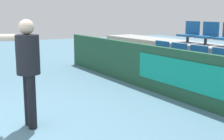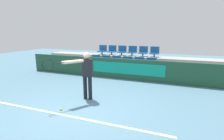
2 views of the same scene
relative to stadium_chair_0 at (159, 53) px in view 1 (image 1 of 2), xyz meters
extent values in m
cube|color=#1E4C33|center=(1.54, -0.69, -0.23)|extent=(10.14, 0.12, 1.00)
cube|color=#0F937A|center=(2.06, -0.76, -0.18)|extent=(3.55, 0.02, 0.55)
cube|color=#9E9E99|center=(1.54, -0.12, -0.49)|extent=(9.74, 1.00, 0.47)
cylinder|color=#333333|center=(0.00, -0.07, -0.18)|extent=(0.07, 0.07, 0.16)
cube|color=#195693|center=(0.00, -0.07, -0.07)|extent=(0.48, 0.36, 0.05)
cube|color=#195693|center=(0.00, 0.10, 0.12)|extent=(0.48, 0.04, 0.34)
cylinder|color=#333333|center=(0.62, -0.07, -0.18)|extent=(0.07, 0.07, 0.16)
cube|color=#195693|center=(0.62, -0.07, -0.07)|extent=(0.48, 0.36, 0.05)
cube|color=#195693|center=(0.62, 0.10, 0.12)|extent=(0.48, 0.04, 0.34)
cylinder|color=#333333|center=(1.23, -0.07, -0.18)|extent=(0.07, 0.07, 0.16)
cube|color=#195693|center=(1.23, -0.07, -0.07)|extent=(0.48, 0.36, 0.05)
cube|color=#195693|center=(1.23, 0.10, 0.12)|extent=(0.48, 0.04, 0.34)
cylinder|color=#333333|center=(1.85, -0.07, -0.18)|extent=(0.07, 0.07, 0.16)
cube|color=#195693|center=(1.85, -0.07, -0.07)|extent=(0.48, 0.36, 0.05)
cube|color=#195693|center=(1.85, 0.10, 0.12)|extent=(0.48, 0.04, 0.34)
cylinder|color=#333333|center=(0.00, 0.93, 0.29)|extent=(0.07, 0.07, 0.16)
cube|color=#195693|center=(0.00, 0.93, 0.40)|extent=(0.48, 0.36, 0.05)
cube|color=#195693|center=(0.00, 1.09, 0.59)|extent=(0.48, 0.04, 0.34)
cylinder|color=#333333|center=(0.62, 0.93, 0.29)|extent=(0.07, 0.07, 0.16)
cube|color=#195693|center=(0.62, 0.93, 0.40)|extent=(0.48, 0.36, 0.05)
cube|color=#195693|center=(0.62, 1.09, 0.59)|extent=(0.48, 0.04, 0.34)
cylinder|color=black|center=(1.43, -3.64, -0.32)|extent=(0.13, 0.13, 0.81)
cylinder|color=black|center=(1.61, -3.64, -0.32)|extent=(0.13, 0.13, 0.81)
cylinder|color=black|center=(1.52, -3.64, 0.37)|extent=(0.34, 0.34, 0.58)
sphere|color=beige|center=(1.52, -3.64, 0.77)|extent=(0.22, 0.22, 0.22)
camera|label=1|loc=(6.03, -4.83, 0.97)|focal=50.00mm
camera|label=2|loc=(4.33, -8.61, 1.53)|focal=28.00mm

